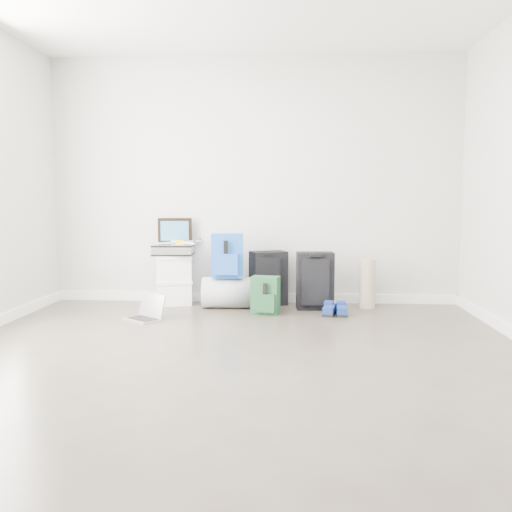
# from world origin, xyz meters

# --- Properties ---
(ground) EXTENTS (5.00, 5.00, 0.00)m
(ground) POSITION_xyz_m (0.00, 0.00, 0.00)
(ground) COLOR #3D332C
(ground) RESTS_ON ground
(room_envelope) EXTENTS (4.52, 5.02, 2.71)m
(room_envelope) POSITION_xyz_m (0.00, 0.02, 1.72)
(room_envelope) COLOR beige
(room_envelope) RESTS_ON ground
(boxes_stack) EXTENTS (0.45, 0.40, 0.54)m
(boxes_stack) POSITION_xyz_m (-0.87, 2.31, 0.27)
(boxes_stack) COLOR white
(boxes_stack) RESTS_ON ground
(briefcase) EXTENTS (0.44, 0.33, 0.12)m
(briefcase) POSITION_xyz_m (-0.87, 2.31, 0.60)
(briefcase) COLOR #B2B2B7
(briefcase) RESTS_ON boxes_stack
(painting) EXTENTS (0.38, 0.05, 0.28)m
(painting) POSITION_xyz_m (-0.87, 2.40, 0.80)
(painting) COLOR black
(painting) RESTS_ON briefcase
(drone) EXTENTS (0.40, 0.40, 0.05)m
(drone) POSITION_xyz_m (-0.79, 2.29, 0.69)
(drone) COLOR gold
(drone) RESTS_ON briefcase
(duffel_bag) EXTENTS (0.54, 0.34, 0.33)m
(duffel_bag) POSITION_xyz_m (-0.26, 2.15, 0.16)
(duffel_bag) COLOR gray
(duffel_bag) RESTS_ON ground
(blue_backpack) EXTENTS (0.34, 0.26, 0.46)m
(blue_backpack) POSITION_xyz_m (-0.26, 2.11, 0.55)
(blue_backpack) COLOR #18419F
(blue_backpack) RESTS_ON duffel_bag
(large_suitcase) EXTENTS (0.43, 0.37, 0.59)m
(large_suitcase) POSITION_xyz_m (0.17, 2.32, 0.29)
(large_suitcase) COLOR black
(large_suitcase) RESTS_ON ground
(green_backpack) EXTENTS (0.30, 0.24, 0.38)m
(green_backpack) POSITION_xyz_m (0.16, 1.86, 0.18)
(green_backpack) COLOR #163E1D
(green_backpack) RESTS_ON ground
(carry_on) EXTENTS (0.40, 0.27, 0.60)m
(carry_on) POSITION_xyz_m (0.66, 2.14, 0.30)
(carry_on) COLOR black
(carry_on) RESTS_ON ground
(shoes) EXTENTS (0.26, 0.29, 0.09)m
(shoes) POSITION_xyz_m (0.86, 1.86, 0.04)
(shoes) COLOR black
(shoes) RESTS_ON ground
(rolled_rug) EXTENTS (0.17, 0.17, 0.52)m
(rolled_rug) POSITION_xyz_m (1.22, 2.25, 0.26)
(rolled_rug) COLOR gray
(rolled_rug) RESTS_ON ground
(laptop) EXTENTS (0.42, 0.40, 0.24)m
(laptop) POSITION_xyz_m (-0.97, 1.53, 0.06)
(laptop) COLOR silver
(laptop) RESTS_ON ground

